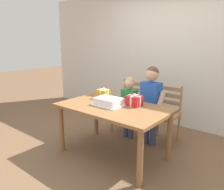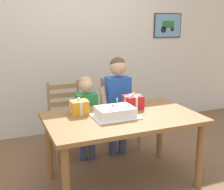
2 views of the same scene
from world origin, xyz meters
name	(u,v)px [view 1 (image 1 of 2)]	position (x,y,z in m)	size (l,w,h in m)	color
ground_plane	(113,154)	(0.00, 0.00, 0.00)	(20.00, 20.00, 0.00)	brown
back_wall	(170,57)	(0.01, 1.71, 1.30)	(6.40, 0.11, 2.60)	silver
dining_table	(113,112)	(0.00, 0.00, 0.64)	(1.51, 0.90, 0.73)	olive
birthday_cake	(108,102)	(-0.08, 0.00, 0.78)	(0.44, 0.34, 0.19)	silver
gift_box_red_large	(134,101)	(0.21, 0.20, 0.80)	(0.19, 0.17, 0.18)	red
gift_box_beside_cake	(104,94)	(-0.38, 0.24, 0.80)	(0.18, 0.17, 0.18)	gold
chair_left	(128,106)	(-0.35, 0.88, 0.47)	(0.42, 0.42, 0.92)	#A87A4C
chair_right	(165,114)	(0.35, 0.88, 0.47)	(0.43, 0.43, 0.92)	#A87A4C
child_older	(151,98)	(0.23, 0.63, 0.75)	(0.46, 0.27, 1.24)	#38426B
child_younger	(129,102)	(-0.18, 0.64, 0.63)	(0.38, 0.22, 1.03)	#38426B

